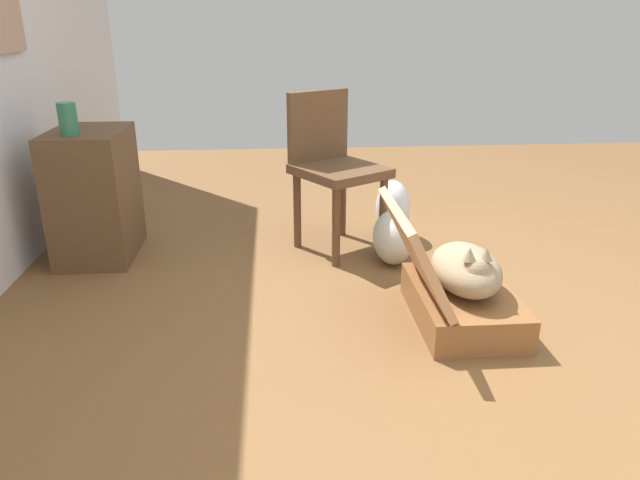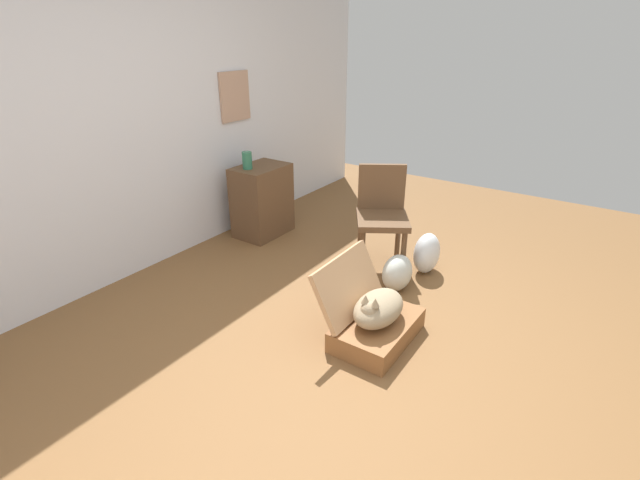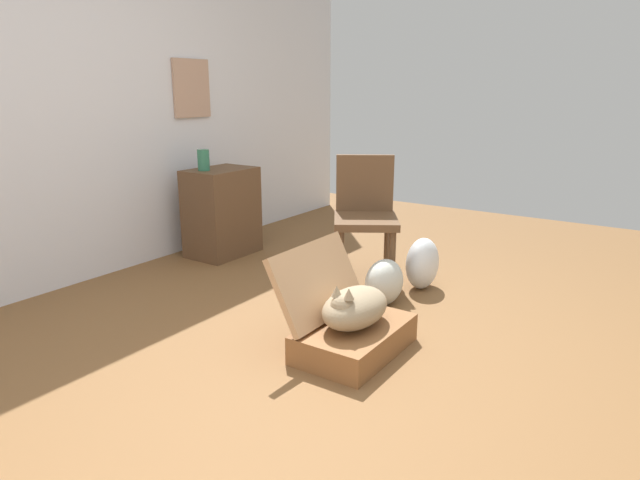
{
  "view_description": "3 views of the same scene",
  "coord_description": "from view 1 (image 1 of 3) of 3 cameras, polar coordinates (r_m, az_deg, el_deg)",
  "views": [
    {
      "loc": [
        -2.1,
        0.87,
        1.25
      ],
      "look_at": [
        0.03,
        0.7,
        0.44
      ],
      "focal_mm": 33.09,
      "sensor_mm": 36.0,
      "label": 1
    },
    {
      "loc": [
        -2.1,
        -1.01,
        1.86
      ],
      "look_at": [
        0.31,
        0.64,
        0.52
      ],
      "focal_mm": 25.39,
      "sensor_mm": 36.0,
      "label": 2
    },
    {
      "loc": [
        -2.1,
        -1.23,
        1.31
      ],
      "look_at": [
        0.25,
        0.35,
        0.53
      ],
      "focal_mm": 31.03,
      "sensor_mm": 36.0,
      "label": 3
    }
  ],
  "objects": [
    {
      "name": "vase_tall",
      "position": [
        3.23,
        -23.2,
        10.71
      ],
      "size": [
        0.09,
        0.09,
        0.16
      ],
      "primitive_type": "cylinder",
      "color": "#2D7051",
      "rests_on": "side_table"
    },
    {
      "name": "ground_plane",
      "position": [
        2.6,
        15.97,
        -8.94
      ],
      "size": [
        7.68,
        7.68,
        0.0
      ],
      "primitive_type": "plane",
      "color": "brown",
      "rests_on": "ground"
    },
    {
      "name": "suitcase_lid",
      "position": [
        2.49,
        9.15,
        -0.95
      ],
      "size": [
        0.63,
        0.22,
        0.38
      ],
      "primitive_type": "cube",
      "rotation": [
        1.1,
        0.0,
        0.0
      ],
      "color": "tan",
      "rests_on": "suitcase_base"
    },
    {
      "name": "chair",
      "position": [
        3.3,
        1.24,
        7.38
      ],
      "size": [
        0.6,
        0.59,
        0.87
      ],
      "rotation": [
        0.0,
        0.0,
        -1.01
      ],
      "color": "brown",
      "rests_on": "ground"
    },
    {
      "name": "plastic_bag_clear",
      "position": [
        3.56,
        7.05,
        2.99
      ],
      "size": [
        0.3,
        0.2,
        0.35
      ],
      "primitive_type": "ellipsoid",
      "color": "silver",
      "rests_on": "ground"
    },
    {
      "name": "cat",
      "position": [
        2.58,
        13.98,
        -2.75
      ],
      "size": [
        0.52,
        0.28,
        0.24
      ],
      "color": "#998466",
      "rests_on": "suitcase_base"
    },
    {
      "name": "suitcase_base",
      "position": [
        2.66,
        13.61,
        -6.11
      ],
      "size": [
        0.63,
        0.41,
        0.15
      ],
      "primitive_type": "cube",
      "color": "brown",
      "rests_on": "ground"
    },
    {
      "name": "side_table",
      "position": [
        3.43,
        -20.94,
        4.12
      ],
      "size": [
        0.54,
        0.38,
        0.7
      ],
      "primitive_type": "cube",
      "color": "brown",
      "rests_on": "ground"
    },
    {
      "name": "plastic_bag_white",
      "position": [
        3.18,
        7.09,
        0.24
      ],
      "size": [
        0.31,
        0.22,
        0.29
      ],
      "primitive_type": "ellipsoid",
      "color": "silver",
      "rests_on": "ground"
    }
  ]
}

